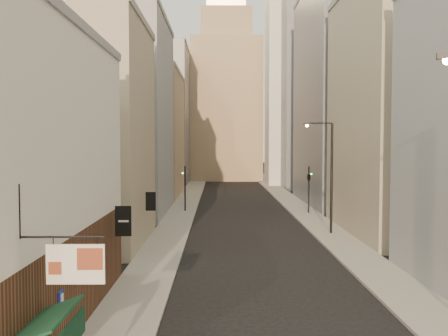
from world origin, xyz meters
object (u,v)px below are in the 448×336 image
at_px(white_tower, 290,80).
at_px(traffic_light_left, 185,181).
at_px(clock_tower, 226,93).
at_px(traffic_light_right, 309,177).
at_px(streetlamp_mid, 329,171).

distance_m(white_tower, traffic_light_left, 41.49).
bearing_deg(clock_tower, traffic_light_left, -96.03).
height_order(white_tower, traffic_light_right, white_tower).
xyz_separation_m(clock_tower, traffic_light_right, (7.86, -50.71, -13.78)).
xyz_separation_m(white_tower, traffic_light_left, (-16.18, -35.05, -15.20)).
bearing_deg(streetlamp_mid, traffic_light_right, 91.85).
bearing_deg(traffic_light_right, traffic_light_left, 1.56).
distance_m(traffic_light_left, traffic_light_right, 13.16).
xyz_separation_m(clock_tower, white_tower, (11.00, -14.00, 0.97)).
xyz_separation_m(clock_tower, streetlamp_mid, (7.33, -62.41, -12.43)).
xyz_separation_m(traffic_light_left, traffic_light_right, (13.05, -1.66, 0.44)).
distance_m(white_tower, traffic_light_right, 39.69).
relative_size(traffic_light_left, traffic_light_right, 1.00).
height_order(white_tower, streetlamp_mid, white_tower).
xyz_separation_m(streetlamp_mid, traffic_light_right, (0.54, 11.70, -1.35)).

